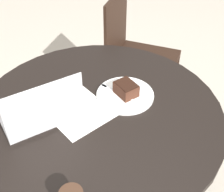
# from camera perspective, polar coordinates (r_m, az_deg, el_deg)

# --- Properties ---
(dining_table) EXTENTS (1.07, 1.07, 0.72)m
(dining_table) POSITION_cam_1_polar(r_m,az_deg,el_deg) (1.45, -2.36, -7.19)
(dining_table) COLOR black
(dining_table) RESTS_ON ground_plane
(chair) EXTENTS (0.59, 0.59, 0.89)m
(chair) POSITION_cam_1_polar(r_m,az_deg,el_deg) (2.11, 4.12, 7.00)
(chair) COLOR black
(chair) RESTS_ON ground_plane
(paper_document) EXTENTS (0.40, 0.35, 0.00)m
(paper_document) POSITION_cam_1_polar(r_m,az_deg,el_deg) (1.36, -7.12, -2.04)
(paper_document) COLOR white
(paper_document) RESTS_ON dining_table
(plate) EXTENTS (0.26, 0.26, 0.01)m
(plate) POSITION_cam_1_polar(r_m,az_deg,el_deg) (1.40, 2.42, 0.18)
(plate) COLOR white
(plate) RESTS_ON dining_table
(cake_slice) EXTENTS (0.12, 0.10, 0.06)m
(cake_slice) POSITION_cam_1_polar(r_m,az_deg,el_deg) (1.38, 2.58, 1.31)
(cake_slice) COLOR #472619
(cake_slice) RESTS_ON plate
(fork) EXTENTS (0.15, 0.12, 0.00)m
(fork) POSITION_cam_1_polar(r_m,az_deg,el_deg) (1.41, 0.24, 1.04)
(fork) COLOR silver
(fork) RESTS_ON plate
(laptop) EXTENTS (0.29, 0.36, 0.23)m
(laptop) POSITION_cam_1_polar(r_m,az_deg,el_deg) (1.30, -12.95, -2.70)
(laptop) COLOR silver
(laptop) RESTS_ON dining_table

